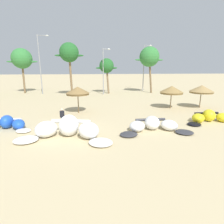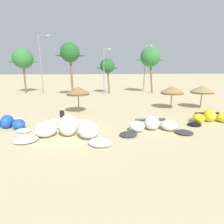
% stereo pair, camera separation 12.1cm
% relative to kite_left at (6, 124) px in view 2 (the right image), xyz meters
% --- Properties ---
extents(ground_plane, '(260.00, 260.00, 0.00)m').
position_rel_kite_left_xyz_m(ground_plane, '(5.15, -1.23, -0.43)').
color(ground_plane, '#C6B284').
extents(kite_left, '(5.04, 2.55, 1.12)m').
position_rel_kite_left_xyz_m(kite_left, '(0.00, 0.00, 0.00)').
color(kite_left, white).
rests_on(kite_left, ground).
extents(kite_left_of_center, '(7.12, 4.04, 1.59)m').
position_rel_kite_left_xyz_m(kite_left_of_center, '(5.36, -2.46, 0.18)').
color(kite_left_of_center, white).
rests_on(kite_left_of_center, ground).
extents(kite_center, '(6.13, 2.81, 1.13)m').
position_rel_kite_left_xyz_m(kite_center, '(12.13, -1.85, 0.01)').
color(kite_center, '#333338').
rests_on(kite_center, ground).
extents(kite_right_of_center, '(5.54, 2.62, 1.15)m').
position_rel_kite_left_xyz_m(kite_right_of_center, '(18.29, -0.30, 0.01)').
color(kite_right_of_center, black).
rests_on(kite_right_of_center, ground).
extents(beach_umbrella_middle, '(2.63, 2.63, 2.97)m').
position_rel_kite_left_xyz_m(beach_umbrella_middle, '(5.74, 4.79, 2.09)').
color(beach_umbrella_middle, brown).
rests_on(beach_umbrella_middle, ground).
extents(beach_umbrella_near_palms, '(2.84, 2.84, 2.83)m').
position_rel_kite_left_xyz_m(beach_umbrella_near_palms, '(17.08, 5.64, 1.92)').
color(beach_umbrella_near_palms, brown).
rests_on(beach_umbrella_near_palms, ground).
extents(beach_umbrella_outermost, '(2.91, 2.91, 2.89)m').
position_rel_kite_left_xyz_m(beach_umbrella_outermost, '(20.90, 5.43, 1.98)').
color(beach_umbrella_outermost, brown).
rests_on(beach_umbrella_outermost, ground).
extents(person_near_kites, '(0.36, 0.24, 1.62)m').
position_rel_kite_left_xyz_m(person_near_kites, '(4.65, 0.08, 0.39)').
color(person_near_kites, '#383842').
rests_on(person_near_kites, ground).
extents(palm_left, '(5.76, 3.84, 8.63)m').
position_rel_kite_left_xyz_m(palm_left, '(-5.81, 22.40, 6.22)').
color(palm_left, brown).
rests_on(palm_left, ground).
extents(palm_left_of_gap, '(4.84, 3.22, 9.09)m').
position_rel_kite_left_xyz_m(palm_left_of_gap, '(3.79, 16.80, 6.94)').
color(palm_left_of_gap, brown).
rests_on(palm_left_of_gap, ground).
extents(palm_center_left, '(4.17, 2.78, 6.75)m').
position_rel_kite_left_xyz_m(palm_center_left, '(10.40, 19.87, 4.84)').
color(palm_center_left, '#7F6647').
rests_on(palm_center_left, ground).
extents(palm_center_right, '(5.74, 3.83, 8.97)m').
position_rel_kite_left_xyz_m(palm_center_right, '(18.77, 19.72, 6.56)').
color(palm_center_right, brown).
rests_on(palm_center_right, ground).
extents(lamppost_west_center, '(2.08, 0.24, 10.80)m').
position_rel_kite_left_xyz_m(lamppost_west_center, '(-1.90, 20.51, 5.56)').
color(lamppost_west_center, gray).
rests_on(lamppost_west_center, ground).
extents(lamppost_east_center, '(1.45, 0.24, 8.44)m').
position_rel_kite_left_xyz_m(lamppost_east_center, '(9.77, 18.80, 4.29)').
color(lamppost_east_center, gray).
rests_on(lamppost_east_center, ground).
extents(lamppost_east, '(1.67, 0.24, 9.70)m').
position_rel_kite_left_xyz_m(lamppost_east, '(18.94, 23.34, 4.95)').
color(lamppost_east, gray).
rests_on(lamppost_east, ground).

